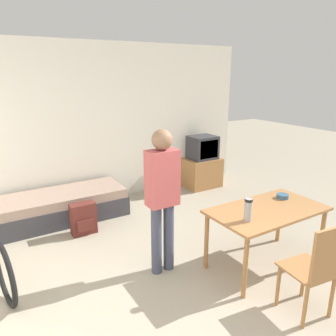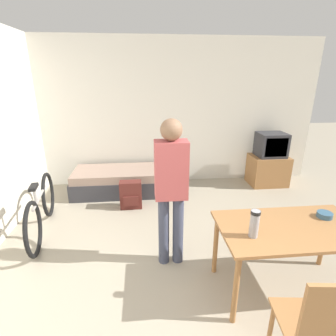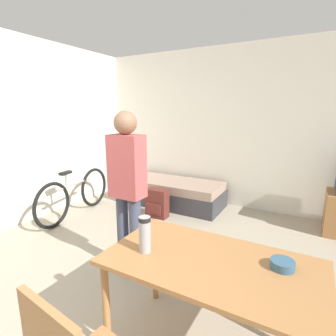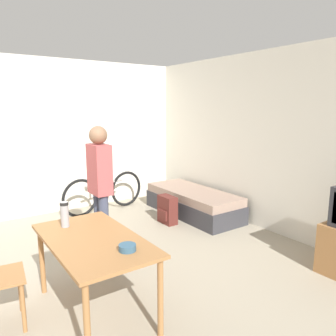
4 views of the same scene
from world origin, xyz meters
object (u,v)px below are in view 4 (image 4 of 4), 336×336
(thermos_flask, at_px, (65,213))
(mate_bowl, at_px, (127,248))
(daybed, at_px, (193,202))
(backpack, at_px, (167,210))
(bicycle, at_px, (104,193))
(dining_table, at_px, (93,247))
(person_standing, at_px, (100,182))

(thermos_flask, xyz_separation_m, mate_bowl, (0.83, 0.24, -0.11))
(daybed, xyz_separation_m, thermos_flask, (1.25, -2.63, 0.65))
(thermos_flask, bearing_deg, backpack, 119.68)
(daybed, bearing_deg, bicycle, -131.10)
(dining_table, xyz_separation_m, thermos_flask, (-0.43, -0.11, 0.22))
(daybed, xyz_separation_m, dining_table, (1.68, -2.52, 0.43))
(daybed, xyz_separation_m, person_standing, (0.61, -1.98, 0.75))
(dining_table, bearing_deg, mate_bowl, 18.13)
(bicycle, distance_m, mate_bowl, 3.37)
(dining_table, height_order, backpack, dining_table)
(daybed, bearing_deg, dining_table, -56.32)
(dining_table, relative_size, person_standing, 0.82)
(person_standing, distance_m, mate_bowl, 1.54)
(dining_table, distance_m, bicycle, 3.04)
(bicycle, height_order, thermos_flask, thermos_flask)
(backpack, bearing_deg, thermos_flask, -60.32)
(daybed, bearing_deg, person_standing, -72.92)
(mate_bowl, xyz_separation_m, backpack, (-1.97, 1.76, -0.53))
(person_standing, xyz_separation_m, thermos_flask, (0.64, -0.65, -0.10))
(dining_table, xyz_separation_m, bicycle, (-2.73, 1.31, -0.29))
(dining_table, xyz_separation_m, person_standing, (-1.07, 0.53, 0.32))
(mate_bowl, bearing_deg, person_standing, 164.69)
(thermos_flask, bearing_deg, bicycle, 148.38)
(daybed, height_order, mate_bowl, mate_bowl)
(daybed, relative_size, person_standing, 1.14)
(daybed, xyz_separation_m, bicycle, (-1.05, -1.21, 0.13))
(thermos_flask, bearing_deg, daybed, 115.45)
(daybed, bearing_deg, backpack, -79.98)
(daybed, height_order, person_standing, person_standing)
(bicycle, relative_size, mate_bowl, 11.40)
(bicycle, height_order, backpack, bicycle)
(daybed, height_order, bicycle, bicycle)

